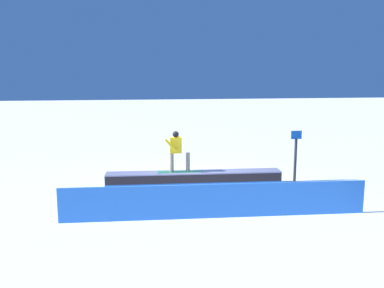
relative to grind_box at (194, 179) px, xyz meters
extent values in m
plane|color=white|center=(0.00, 0.00, -0.23)|extent=(120.00, 120.00, 0.00)
cube|color=black|center=(0.00, 0.00, 0.00)|extent=(6.20, 1.05, 0.47)
cube|color=blue|center=(0.00, 0.00, -0.11)|extent=(6.21, 1.06, 0.11)
cube|color=#8584A4|center=(0.00, 0.00, 0.26)|extent=(6.20, 1.11, 0.04)
cube|color=#267F58|center=(0.51, -0.04, 0.29)|extent=(1.59, 0.38, 0.01)
cylinder|color=gray|center=(0.79, -0.06, 0.63)|extent=(0.15, 0.15, 0.67)
cylinder|color=gray|center=(0.22, -0.02, 0.63)|extent=(0.15, 0.15, 0.67)
cube|color=yellow|center=(0.64, -0.05, 1.24)|extent=(0.42, 0.27, 0.55)
sphere|color=black|center=(0.64, -0.05, 1.62)|extent=(0.22, 0.22, 0.22)
cylinder|color=yellow|center=(0.83, 0.10, 1.27)|extent=(0.44, 0.12, 0.47)
cylinder|color=yellow|center=(0.53, -0.21, 1.27)|extent=(0.13, 0.10, 0.55)
cube|color=#337FE9|center=(0.00, 3.33, 0.24)|extent=(8.37, 0.70, 0.95)
cylinder|color=#262628|center=(-3.76, 0.05, 0.56)|extent=(0.10, 0.10, 1.59)
cube|color=blue|center=(-3.76, 0.05, 1.51)|extent=(0.40, 0.04, 0.30)
camera|label=1|loc=(2.45, 13.42, 3.51)|focal=37.13mm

